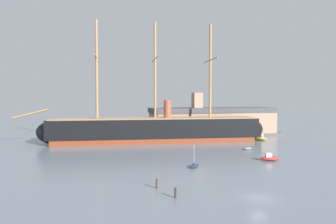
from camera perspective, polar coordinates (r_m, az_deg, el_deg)
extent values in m
plane|color=slate|center=(45.56, 16.09, -14.73)|extent=(400.00, 400.00, 0.00)
cube|color=brown|center=(96.17, -2.32, -5.00)|extent=(60.56, 15.62, 1.56)
cube|color=black|center=(95.77, -2.33, -2.89)|extent=(63.08, 16.27, 5.57)
ellipsoid|color=black|center=(96.85, -19.49, -3.44)|extent=(12.11, 9.63, 7.13)
ellipsoid|color=black|center=(103.16, 13.75, -3.00)|extent=(12.11, 9.63, 7.13)
cube|color=#9E7F5B|center=(95.53, -2.33, -1.12)|extent=(61.76, 15.39, 0.33)
cylinder|color=#A37A4C|center=(95.25, -12.75, 7.43)|extent=(0.78, 0.78, 28.99)
cylinder|color=#A37A4C|center=(95.61, -12.77, 9.51)|extent=(1.98, 14.92, 0.31)
cylinder|color=#A37A4C|center=(95.68, -2.35, 7.47)|extent=(0.78, 0.78, 28.99)
cylinder|color=#A37A4C|center=(96.04, -2.35, 9.54)|extent=(1.98, 14.92, 0.31)
cylinder|color=#A37A4C|center=(99.13, 7.64, 7.28)|extent=(0.78, 0.78, 28.99)
cylinder|color=#A37A4C|center=(99.47, 7.65, 9.28)|extent=(1.98, 14.92, 0.31)
cylinder|color=#A37A4C|center=(97.98, -23.57, -0.29)|extent=(9.87, 1.65, 2.97)
cylinder|color=#9E4C33|center=(95.90, -0.11, 0.46)|extent=(2.23, 2.23, 5.57)
ellipsoid|color=#1E284C|center=(62.21, 4.78, -9.63)|extent=(3.14, 3.12, 0.65)
cube|color=#4C4C51|center=(62.28, 4.85, -9.28)|extent=(1.00, 1.00, 0.34)
cylinder|color=silver|center=(61.63, 4.72, -7.71)|extent=(0.09, 0.09, 3.92)
ellipsoid|color=#B22D28|center=(71.63, 17.89, -8.01)|extent=(4.34, 2.82, 0.94)
cube|color=beige|center=(71.42, 17.68, -7.42)|extent=(1.50, 1.41, 0.94)
ellipsoid|color=gray|center=(84.95, 14.21, -6.41)|extent=(2.90, 2.05, 0.63)
cube|color=beige|center=(84.92, 14.22, -6.25)|extent=(0.59, 1.01, 0.10)
ellipsoid|color=gray|center=(94.52, -18.11, -5.55)|extent=(2.77, 2.54, 0.62)
cube|color=#4C4C51|center=(94.49, -18.11, -5.41)|extent=(0.79, 0.91, 0.10)
ellipsoid|color=gold|center=(104.51, 16.17, -4.62)|extent=(4.22, 5.12, 1.12)
cube|color=#B2ADA3|center=(104.25, 16.34, -4.14)|extent=(1.87, 1.93, 1.12)
ellipsoid|color=silver|center=(103.73, -0.97, -4.71)|extent=(2.67, 1.23, 0.62)
cube|color=#B2ADA3|center=(103.70, -0.97, -4.58)|extent=(0.27, 0.98, 0.10)
cylinder|color=#382B1E|center=(43.85, 1.36, -14.38)|extent=(0.30, 0.30, 1.38)
cylinder|color=#423323|center=(48.17, -2.04, -12.81)|extent=(0.31, 0.31, 1.40)
cube|color=#565659|center=(115.19, 8.07, -3.96)|extent=(48.48, 15.89, 0.80)
cube|color=tan|center=(114.80, 8.08, -1.93)|extent=(44.07, 13.25, 7.38)
cube|color=#47474C|center=(114.53, 8.10, 0.34)|extent=(44.96, 13.51, 1.73)
cube|color=tan|center=(112.19, 5.29, 2.11)|extent=(3.20, 3.20, 5.33)
ellipsoid|color=silver|center=(70.35, 2.33, 4.64)|extent=(0.33, 0.26, 0.11)
sphere|color=silver|center=(70.31, 2.49, 4.65)|extent=(0.09, 0.09, 0.09)
cube|color=#ADA89E|center=(70.70, 2.39, 4.65)|extent=(0.40, 0.57, 0.13)
cube|color=#ADA89E|center=(70.00, 2.27, 4.67)|extent=(0.40, 0.57, 0.13)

